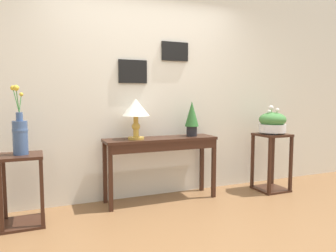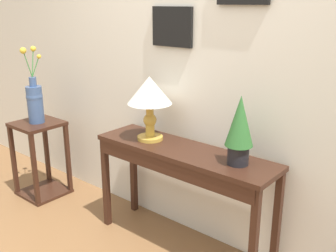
# 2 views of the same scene
# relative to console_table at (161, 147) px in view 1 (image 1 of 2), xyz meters

# --- Properties ---
(ground_plane) EXTENTS (12.00, 12.00, 0.01)m
(ground_plane) POSITION_rel_console_table_xyz_m (-0.12, -1.14, -0.67)
(ground_plane) COLOR brown
(back_wall_with_art) EXTENTS (9.00, 0.13, 2.80)m
(back_wall_with_art) POSITION_rel_console_table_xyz_m (-0.11, 0.30, 0.73)
(back_wall_with_art) COLOR silver
(back_wall_with_art) RESTS_ON ground
(console_table) EXTENTS (1.37, 0.38, 0.78)m
(console_table) POSITION_rel_console_table_xyz_m (0.00, 0.00, 0.00)
(console_table) COLOR #381E14
(console_table) RESTS_ON ground
(table_lamp) EXTENTS (0.32, 0.32, 0.47)m
(table_lamp) POSITION_rel_console_table_xyz_m (-0.31, 0.02, 0.45)
(table_lamp) COLOR gold
(table_lamp) RESTS_ON console_table
(potted_plant_on_console) EXTENTS (0.18, 0.18, 0.44)m
(potted_plant_on_console) POSITION_rel_console_table_xyz_m (0.42, 0.03, 0.35)
(potted_plant_on_console) COLOR black
(potted_plant_on_console) RESTS_ON console_table
(pedestal_stand_left) EXTENTS (0.40, 0.40, 0.71)m
(pedestal_stand_left) POSITION_rel_console_table_xyz_m (-1.53, -0.16, -0.31)
(pedestal_stand_left) COLOR #381E14
(pedestal_stand_left) RESTS_ON ground
(flower_vase_tall_left) EXTENTS (0.15, 0.17, 0.67)m
(flower_vase_tall_left) POSITION_rel_console_table_xyz_m (-1.53, -0.16, 0.25)
(flower_vase_tall_left) COLOR #3D5684
(flower_vase_tall_left) RESTS_ON pedestal_stand_left
(pedestal_stand_right) EXTENTS (0.40, 0.40, 0.78)m
(pedestal_stand_right) POSITION_rel_console_table_xyz_m (1.53, -0.16, -0.28)
(pedestal_stand_right) COLOR #381E14
(pedestal_stand_right) RESTS_ON ground
(planter_bowl_wide_right) EXTENTS (0.35, 0.35, 0.38)m
(planter_bowl_wide_right) POSITION_rel_console_table_xyz_m (1.53, -0.16, 0.26)
(planter_bowl_wide_right) COLOR silver
(planter_bowl_wide_right) RESTS_ON pedestal_stand_right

